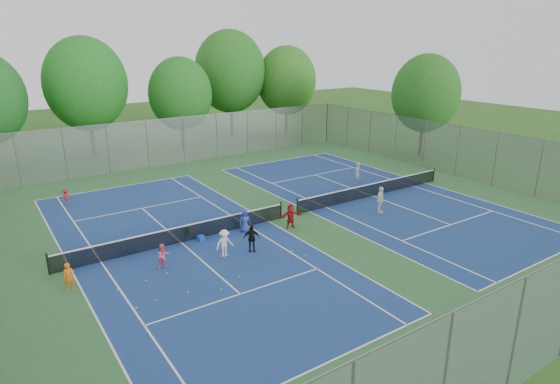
# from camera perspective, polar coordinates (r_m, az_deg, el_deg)

# --- Properties ---
(ground) EXTENTS (120.00, 120.00, 0.00)m
(ground) POSITION_cam_1_polar(r_m,az_deg,el_deg) (28.54, 1.12, -3.00)
(ground) COLOR #29561B
(ground) RESTS_ON ground
(court_pad) EXTENTS (32.00, 32.00, 0.01)m
(court_pad) POSITION_cam_1_polar(r_m,az_deg,el_deg) (28.54, 1.12, -2.99)
(court_pad) COLOR #2D6033
(court_pad) RESTS_ON ground
(court_left) EXTENTS (10.97, 23.77, 0.01)m
(court_left) POSITION_cam_1_polar(r_m,az_deg,el_deg) (25.47, -11.97, -6.04)
(court_left) COLOR navy
(court_left) RESTS_ON court_pad
(court_right) EXTENTS (10.97, 23.77, 0.01)m
(court_right) POSITION_cam_1_polar(r_m,az_deg,el_deg) (32.83, 11.18, -0.48)
(court_right) COLOR navy
(court_right) RESTS_ON court_pad
(net_left) EXTENTS (12.87, 0.10, 0.91)m
(net_left) POSITION_cam_1_polar(r_m,az_deg,el_deg) (25.30, -12.03, -5.13)
(net_left) COLOR black
(net_left) RESTS_ON ground
(net_right) EXTENTS (12.87, 0.10, 0.91)m
(net_right) POSITION_cam_1_polar(r_m,az_deg,el_deg) (32.70, 11.23, 0.25)
(net_right) COLOR black
(net_right) RESTS_ON ground
(fence_north) EXTENTS (32.00, 0.10, 4.00)m
(fence_north) POSITION_cam_1_polar(r_m,az_deg,el_deg) (41.61, -11.67, 6.22)
(fence_north) COLOR gray
(fence_north) RESTS_ON ground
(fence_east) EXTENTS (0.10, 32.00, 4.00)m
(fence_east) POSITION_cam_1_polar(r_m,az_deg,el_deg) (39.05, 20.83, 4.65)
(fence_east) COLOR gray
(fence_east) RESTS_ON ground
(tree_nl) EXTENTS (7.20, 7.20, 10.69)m
(tree_nl) POSITION_cam_1_polar(r_m,az_deg,el_deg) (45.91, -22.60, 12.05)
(tree_nl) COLOR #443326
(tree_nl) RESTS_ON ground
(tree_nc) EXTENTS (6.00, 6.00, 8.85)m
(tree_nc) POSITION_cam_1_polar(r_m,az_deg,el_deg) (46.43, -12.05, 11.63)
(tree_nc) COLOR #443326
(tree_nc) RESTS_ON ground
(tree_nr) EXTENTS (7.60, 7.60, 11.42)m
(tree_nr) POSITION_cam_1_polar(r_m,az_deg,el_deg) (51.96, -6.12, 14.37)
(tree_nr) COLOR #443326
(tree_nr) RESTS_ON ground
(tree_ne) EXTENTS (6.60, 6.60, 9.77)m
(tree_ne) POSITION_cam_1_polar(r_m,az_deg,el_deg) (53.45, 0.81, 13.41)
(tree_ne) COLOR #443326
(tree_ne) RESTS_ON ground
(tree_side_e) EXTENTS (6.00, 6.00, 9.20)m
(tree_side_e) POSITION_cam_1_polar(r_m,az_deg,el_deg) (44.40, 17.35, 11.40)
(tree_side_e) COLOR #443326
(tree_side_e) RESTS_ON ground
(ball_crate) EXTENTS (0.38, 0.38, 0.29)m
(ball_crate) POSITION_cam_1_polar(r_m,az_deg,el_deg) (25.45, -9.61, -5.60)
(ball_crate) COLOR blue
(ball_crate) RESTS_ON ground
(ball_hopper) EXTENTS (0.28, 0.28, 0.49)m
(ball_hopper) POSITION_cam_1_polar(r_m,az_deg,el_deg) (26.36, -11.40, -4.62)
(ball_hopper) COLOR #248628
(ball_hopper) RESTS_ON ground
(student_a) EXTENTS (0.46, 0.31, 1.26)m
(student_a) POSITION_cam_1_polar(r_m,az_deg,el_deg) (22.15, -24.32, -9.40)
(student_a) COLOR orange
(student_a) RESTS_ON ground
(student_b) EXTENTS (0.70, 0.60, 1.24)m
(student_b) POSITION_cam_1_polar(r_m,az_deg,el_deg) (22.71, -14.04, -7.59)
(student_b) COLOR #F25E83
(student_b) RESTS_ON ground
(student_c) EXTENTS (0.92, 0.54, 1.40)m
(student_c) POSITION_cam_1_polar(r_m,az_deg,el_deg) (23.34, -6.78, -6.21)
(student_c) COLOR white
(student_c) RESTS_ON ground
(student_d) EXTENTS (0.91, 0.68, 1.43)m
(student_d) POSITION_cam_1_polar(r_m,az_deg,el_deg) (23.72, -3.50, -5.66)
(student_d) COLOR black
(student_d) RESTS_ON ground
(student_e) EXTENTS (0.70, 0.52, 1.30)m
(student_e) POSITION_cam_1_polar(r_m,az_deg,el_deg) (26.12, -4.31, -3.55)
(student_e) COLOR #294299
(student_e) RESTS_ON ground
(student_f) EXTENTS (1.38, 0.70, 1.42)m
(student_f) POSITION_cam_1_polar(r_m,az_deg,el_deg) (26.59, 1.31, -2.97)
(student_f) COLOR #A61719
(student_f) RESTS_ON ground
(child_far_baseline) EXTENTS (0.67, 0.39, 1.04)m
(child_far_baseline) POSITION_cam_1_polar(r_m,az_deg,el_deg) (33.57, -24.66, -0.50)
(child_far_baseline) COLOR #A41724
(child_far_baseline) RESTS_ON ground
(instructor) EXTENTS (0.70, 0.67, 1.61)m
(instructor) POSITION_cam_1_polar(r_m,az_deg,el_deg) (35.39, 9.37, 2.31)
(instructor) COLOR #99989B
(instructor) RESTS_ON ground
(teen_court_b) EXTENTS (1.07, 0.85, 1.70)m
(teen_court_b) POSITION_cam_1_polar(r_m,az_deg,el_deg) (29.48, 12.13, -0.97)
(teen_court_b) COLOR white
(teen_court_b) RESTS_ON ground
(tennis_ball_0) EXTENTS (0.07, 0.07, 0.07)m
(tennis_ball_0) POSITION_cam_1_polar(r_m,az_deg,el_deg) (21.52, -5.03, -10.33)
(tennis_ball_0) COLOR #CCEA36
(tennis_ball_0) RESTS_ON ground
(tennis_ball_1) EXTENTS (0.07, 0.07, 0.07)m
(tennis_ball_1) POSITION_cam_1_polar(r_m,az_deg,el_deg) (20.06, -17.12, -13.40)
(tennis_ball_1) COLOR #E2EF37
(tennis_ball_1) RESTS_ON ground
(tennis_ball_2) EXTENTS (0.07, 0.07, 0.07)m
(tennis_ball_2) POSITION_cam_1_polar(r_m,az_deg,el_deg) (22.36, -13.60, -9.65)
(tennis_ball_2) COLOR #C3D431
(tennis_ball_2) RESTS_ON ground
(tennis_ball_3) EXTENTS (0.07, 0.07, 0.07)m
(tennis_ball_3) POSITION_cam_1_polar(r_m,az_deg,el_deg) (24.08, -10.47, -7.35)
(tennis_ball_3) COLOR #BBD531
(tennis_ball_3) RESTS_ON ground
(tennis_ball_4) EXTENTS (0.07, 0.07, 0.07)m
(tennis_ball_4) POSITION_cam_1_polar(r_m,az_deg,el_deg) (20.37, -14.90, -12.67)
(tennis_ball_4) COLOR #CFE234
(tennis_ball_4) RESTS_ON ground
(tennis_ball_5) EXTENTS (0.07, 0.07, 0.07)m
(tennis_ball_5) POSITION_cam_1_polar(r_m,az_deg,el_deg) (23.42, 3.19, -7.82)
(tennis_ball_5) COLOR #C6F038
(tennis_ball_5) RESTS_ON ground
(tennis_ball_6) EXTENTS (0.07, 0.07, 0.07)m
(tennis_ball_6) POSITION_cam_1_polar(r_m,az_deg,el_deg) (20.62, -7.16, -11.76)
(tennis_ball_6) COLOR #E6F138
(tennis_ball_6) RESTS_ON ground
(tennis_ball_7) EXTENTS (0.07, 0.07, 0.07)m
(tennis_ball_7) POSITION_cam_1_polar(r_m,az_deg,el_deg) (21.96, -16.00, -10.41)
(tennis_ball_7) COLOR #B1C92E
(tennis_ball_7) RESTS_ON ground
(tennis_ball_8) EXTENTS (0.07, 0.07, 0.07)m
(tennis_ball_8) POSITION_cam_1_polar(r_m,az_deg,el_deg) (21.63, -19.22, -11.20)
(tennis_ball_8) COLOR yellow
(tennis_ball_8) RESTS_ON ground
(tennis_ball_9) EXTENTS (0.07, 0.07, 0.07)m
(tennis_ball_9) POSITION_cam_1_polar(r_m,az_deg,el_deg) (23.90, 1.51, -7.25)
(tennis_ball_9) COLOR gold
(tennis_ball_9) RESTS_ON ground
(tennis_ball_10) EXTENTS (0.07, 0.07, 0.07)m
(tennis_ball_10) POSITION_cam_1_polar(r_m,az_deg,el_deg) (20.65, -11.13, -11.94)
(tennis_ball_10) COLOR yellow
(tennis_ball_10) RESTS_ON ground
(tennis_ball_11) EXTENTS (0.07, 0.07, 0.07)m
(tennis_ball_11) POSITION_cam_1_polar(r_m,az_deg,el_deg) (23.55, -7.35, -7.80)
(tennis_ball_11) COLOR gold
(tennis_ball_11) RESTS_ON ground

